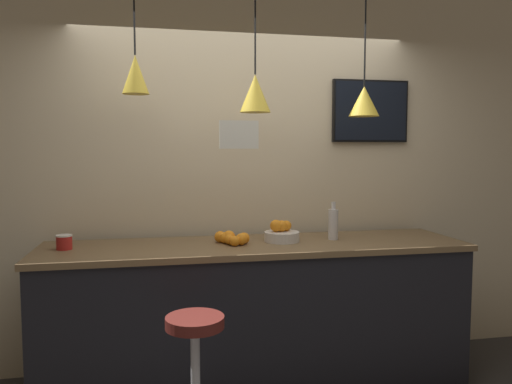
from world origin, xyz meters
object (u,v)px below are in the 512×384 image
Objects in this scene: mounted_tv at (370,111)px; spread_jar at (64,242)px; bar_stool at (195,375)px; fruit_bowl at (281,234)px; juice_bottle at (333,224)px.

spread_jar is at bearing -170.18° from mounted_tv.
fruit_bowl is at bearing 48.67° from bar_stool.
juice_bottle is at bearing 35.83° from bar_stool.
fruit_bowl reaches higher than spread_jar.
juice_bottle is (1.04, 0.75, 0.67)m from bar_stool.
spread_jar is 2.45m from mounted_tv.
fruit_bowl reaches higher than bar_stool.
mounted_tv reaches higher than juice_bottle.
spread_jar is at bearing -179.91° from fruit_bowl.
mounted_tv is at bearing 37.59° from bar_stool.
fruit_bowl is 0.38m from juice_bottle.
fruit_bowl is at bearing 179.64° from juice_bottle.
bar_stool is at bearing -144.17° from juice_bottle.
juice_bottle is 1.01m from mounted_tv.
bar_stool is at bearing -131.33° from fruit_bowl.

